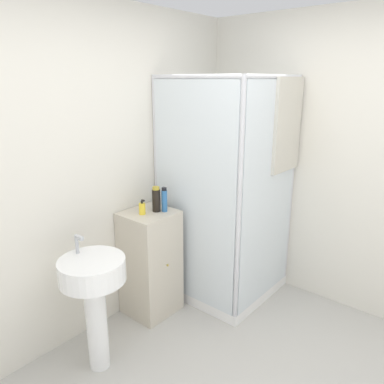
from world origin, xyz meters
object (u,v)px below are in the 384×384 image
(soap_dispenser, at_px, (142,208))
(shampoo_bottle_tall_black, at_px, (156,199))
(shampoo_bottle_blue, at_px, (164,200))
(sink, at_px, (94,288))

(soap_dispenser, relative_size, shampoo_bottle_tall_black, 0.60)
(shampoo_bottle_blue, bearing_deg, sink, -171.62)
(soap_dispenser, bearing_deg, sink, -162.09)
(sink, bearing_deg, shampoo_bottle_tall_black, 12.60)
(shampoo_bottle_tall_black, height_order, shampoo_bottle_blue, shampoo_bottle_tall_black)
(sink, bearing_deg, soap_dispenser, 17.91)
(soap_dispenser, bearing_deg, shampoo_bottle_blue, -28.56)
(sink, distance_m, shampoo_bottle_blue, 0.90)
(soap_dispenser, height_order, shampoo_bottle_blue, shampoo_bottle_blue)
(shampoo_bottle_tall_black, bearing_deg, sink, -167.40)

